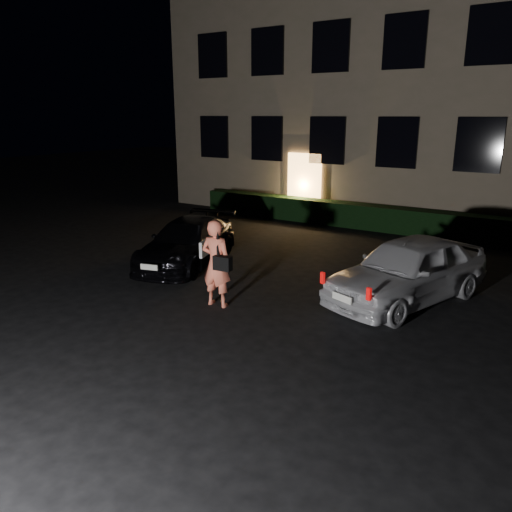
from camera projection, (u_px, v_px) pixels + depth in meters
The scene contains 6 objects.
ground at pixel (195, 342), 8.95m from camera, with size 80.00×80.00×0.00m, color black.
building at pixel (435, 59), 19.43m from camera, with size 20.00×8.11×12.00m.
hedge at pixel (387, 219), 17.33m from camera, with size 15.00×0.70×0.85m, color black.
sedan at pixel (187, 242), 13.50m from camera, with size 2.71×4.39×1.19m.
hatch at pixel (408, 270), 10.74m from camera, with size 2.98×4.49×1.42m.
man at pixel (217, 263), 10.41m from camera, with size 0.80×0.50×1.87m.
Camera 1 is at (5.33, -6.29, 3.94)m, focal length 35.00 mm.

